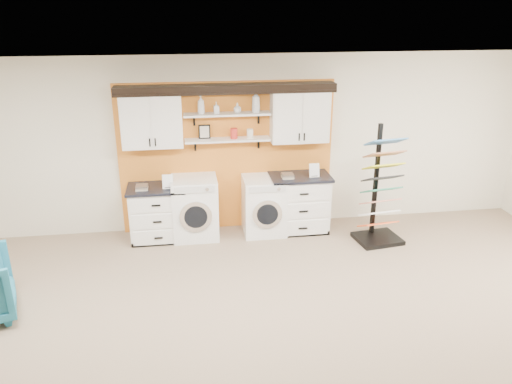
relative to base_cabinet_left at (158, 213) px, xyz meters
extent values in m
plane|color=white|center=(1.13, -3.64, 2.36)|extent=(10.00, 10.00, 0.00)
plane|color=silver|center=(1.13, 0.36, 0.96)|extent=(10.00, 0.00, 10.00)
cube|color=orange|center=(1.13, 0.32, 0.76)|extent=(3.40, 0.07, 2.40)
cube|color=white|center=(0.00, 0.16, 1.44)|extent=(0.90, 0.34, 0.84)
cube|color=white|center=(-0.22, -0.02, 1.44)|extent=(0.42, 0.01, 0.78)
cube|color=white|center=(0.22, -0.02, 1.44)|extent=(0.42, 0.01, 0.78)
cube|color=white|center=(2.26, 0.16, 1.44)|extent=(0.90, 0.34, 0.84)
cube|color=white|center=(2.04, -0.02, 1.44)|extent=(0.42, 0.01, 0.78)
cube|color=white|center=(2.48, -0.02, 1.44)|extent=(0.42, 0.01, 0.78)
cube|color=white|center=(1.13, 0.16, 1.09)|extent=(1.32, 0.28, 0.03)
cube|color=white|center=(1.13, 0.16, 1.49)|extent=(1.32, 0.28, 0.03)
cube|color=black|center=(1.13, 0.18, 1.89)|extent=(3.30, 0.40, 0.10)
cube|color=black|center=(1.13, -0.01, 1.83)|extent=(3.30, 0.04, 0.04)
cube|color=black|center=(0.78, 0.21, 1.22)|extent=(0.18, 0.02, 0.22)
cube|color=beige|center=(0.78, 0.20, 1.22)|extent=(0.14, 0.01, 0.18)
cylinder|color=red|center=(1.23, 0.16, 1.19)|extent=(0.11, 0.11, 0.16)
cylinder|color=silver|center=(1.48, 0.16, 1.18)|extent=(0.10, 0.10, 0.14)
cube|color=white|center=(0.00, 0.01, -0.02)|extent=(0.83, 0.60, 0.83)
cube|color=black|center=(0.00, -0.26, -0.40)|extent=(0.83, 0.06, 0.06)
cube|color=black|center=(0.00, 0.01, 0.42)|extent=(0.89, 0.66, 0.04)
cube|color=white|center=(0.00, -0.30, 0.25)|extent=(0.76, 0.02, 0.23)
cube|color=white|center=(0.00, -0.30, -0.02)|extent=(0.76, 0.02, 0.23)
cube|color=white|center=(0.00, -0.30, -0.29)|extent=(0.76, 0.02, 0.23)
cube|color=white|center=(2.26, 0.01, 0.02)|extent=(0.90, 0.60, 0.90)
cube|color=black|center=(2.26, -0.26, -0.40)|extent=(0.90, 0.06, 0.07)
cube|color=black|center=(2.26, 0.01, 0.49)|extent=(0.96, 0.66, 0.04)
cube|color=white|center=(2.26, -0.30, 0.31)|extent=(0.82, 0.02, 0.25)
cube|color=white|center=(2.26, -0.30, 0.02)|extent=(0.82, 0.02, 0.25)
cube|color=white|center=(2.26, -0.30, -0.28)|extent=(0.82, 0.02, 0.25)
cube|color=white|center=(0.58, 0.01, 0.05)|extent=(0.70, 0.66, 0.98)
cube|color=silver|center=(0.58, -0.33, 0.47)|extent=(0.60, 0.02, 0.10)
cylinder|color=silver|center=(0.58, -0.33, 0.04)|extent=(0.50, 0.05, 0.50)
cylinder|color=black|center=(0.58, -0.35, 0.04)|extent=(0.35, 0.03, 0.35)
cube|color=white|center=(1.68, 0.01, 0.03)|extent=(0.66, 0.66, 0.93)
cube|color=silver|center=(1.68, -0.33, 0.42)|extent=(0.57, 0.02, 0.10)
cylinder|color=silver|center=(1.68, -0.33, 0.01)|extent=(0.47, 0.05, 0.47)
cylinder|color=black|center=(1.68, -0.35, 0.01)|extent=(0.33, 0.03, 0.33)
cube|color=black|center=(3.40, -0.59, -0.40)|extent=(0.74, 0.65, 0.07)
cube|color=black|center=(3.37, -0.39, 0.51)|extent=(0.06, 0.06, 1.78)
cube|color=#EC4F1B|center=(3.40, -0.57, -0.16)|extent=(0.60, 0.39, 0.16)
cube|color=white|center=(3.40, -0.57, 0.03)|extent=(0.60, 0.39, 0.16)
cube|color=#C56F57|center=(3.40, -0.57, 0.22)|extent=(0.60, 0.39, 0.16)
cube|color=#21795B|center=(3.40, -0.57, 0.41)|extent=(0.60, 0.39, 0.16)
cube|color=black|center=(3.40, -0.57, 0.60)|extent=(0.60, 0.39, 0.16)
cube|color=#D1D416|center=(3.40, -0.57, 0.79)|extent=(0.60, 0.39, 0.16)
cube|color=#9A5E40|center=(3.40, -0.57, 0.98)|extent=(0.60, 0.39, 0.16)
cube|color=#3678C0|center=(3.40, -0.57, 1.17)|extent=(0.60, 0.39, 0.16)
imported|color=silver|center=(0.74, 0.16, 1.65)|extent=(0.15, 0.15, 0.28)
imported|color=silver|center=(0.97, 0.16, 1.59)|extent=(0.08, 0.09, 0.17)
imported|color=silver|center=(1.29, 0.16, 1.58)|extent=(0.12, 0.12, 0.15)
imported|color=silver|center=(1.57, 0.16, 1.68)|extent=(0.17, 0.17, 0.34)
camera|label=1|loc=(0.49, -7.33, 3.06)|focal=35.00mm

